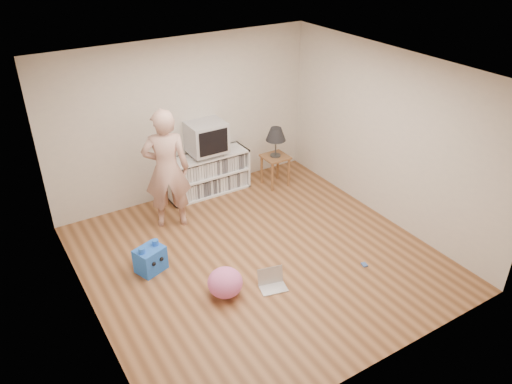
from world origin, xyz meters
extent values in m
plane|color=brown|center=(0.00, 0.00, 0.00)|extent=(4.50, 4.50, 0.00)
cube|color=beige|center=(0.00, 2.25, 1.30)|extent=(4.50, 0.02, 2.60)
cube|color=beige|center=(0.00, -2.25, 1.30)|extent=(4.50, 0.02, 2.60)
cube|color=beige|center=(-2.25, 0.00, 1.30)|extent=(0.02, 4.50, 2.60)
cube|color=beige|center=(2.25, 0.00, 1.30)|extent=(0.02, 4.50, 2.60)
cube|color=white|center=(0.00, 0.00, 2.60)|extent=(4.50, 4.50, 0.01)
cube|color=white|center=(0.26, 2.23, 0.35)|extent=(1.40, 0.03, 0.70)
cube|color=white|center=(-0.42, 2.02, 0.35)|extent=(0.03, 0.45, 0.70)
cube|color=white|center=(0.95, 2.02, 0.35)|extent=(0.03, 0.45, 0.70)
cube|color=white|center=(0.26, 2.02, 0.01)|extent=(1.40, 0.45, 0.03)
cube|color=white|center=(0.26, 2.02, 0.35)|extent=(1.34, 0.45, 0.03)
cube|color=white|center=(0.26, 2.02, 0.68)|extent=(1.40, 0.45, 0.03)
cube|color=silver|center=(0.26, 2.02, 0.35)|extent=(1.26, 0.36, 0.64)
cube|color=gray|center=(0.26, 2.02, 0.73)|extent=(0.45, 0.35, 0.07)
cube|color=#B0B0B5|center=(0.26, 2.02, 1.02)|extent=(0.60, 0.52, 0.50)
cube|color=black|center=(0.26, 1.75, 1.02)|extent=(0.50, 0.01, 0.40)
cylinder|color=brown|center=(1.21, 1.48, 0.26)|extent=(0.04, 0.04, 0.52)
cylinder|color=brown|center=(1.55, 1.48, 0.26)|extent=(0.04, 0.04, 0.52)
cylinder|color=brown|center=(1.21, 1.82, 0.26)|extent=(0.04, 0.04, 0.52)
cylinder|color=brown|center=(1.55, 1.82, 0.26)|extent=(0.04, 0.04, 0.52)
cube|color=brown|center=(1.38, 1.65, 0.54)|extent=(0.42, 0.42, 0.03)
cylinder|color=#333333|center=(1.38, 1.65, 0.56)|extent=(0.18, 0.18, 0.02)
cylinder|color=#333333|center=(1.38, 1.65, 0.74)|extent=(0.02, 0.02, 0.32)
imported|color=tan|center=(-0.68, 1.44, 0.93)|extent=(0.79, 0.66, 1.86)
cube|color=silver|center=(-0.19, -0.67, 0.01)|extent=(0.38, 0.31, 0.02)
cube|color=silver|center=(-0.17, -0.55, 0.12)|extent=(0.34, 0.15, 0.22)
cube|color=black|center=(-0.17, -0.55, 0.12)|extent=(0.30, 0.12, 0.18)
cube|color=#3E5FA7|center=(1.13, -0.92, 0.01)|extent=(0.08, 0.10, 0.02)
cube|color=blue|center=(-1.37, 0.51, 0.17)|extent=(0.44, 0.40, 0.35)
cylinder|color=blue|center=(-1.48, 0.47, 0.38)|extent=(0.09, 0.09, 0.08)
cylinder|color=blue|center=(-1.26, 0.55, 0.38)|extent=(0.09, 0.09, 0.08)
sphere|color=black|center=(-1.38, 0.35, 0.21)|extent=(0.06, 0.06, 0.06)
sphere|color=black|center=(-1.26, 0.40, 0.21)|extent=(0.06, 0.06, 0.06)
ellipsoid|color=pink|center=(-0.76, -0.44, 0.19)|extent=(0.50, 0.50, 0.37)
camera|label=1|loc=(-2.98, -4.75, 4.20)|focal=35.00mm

